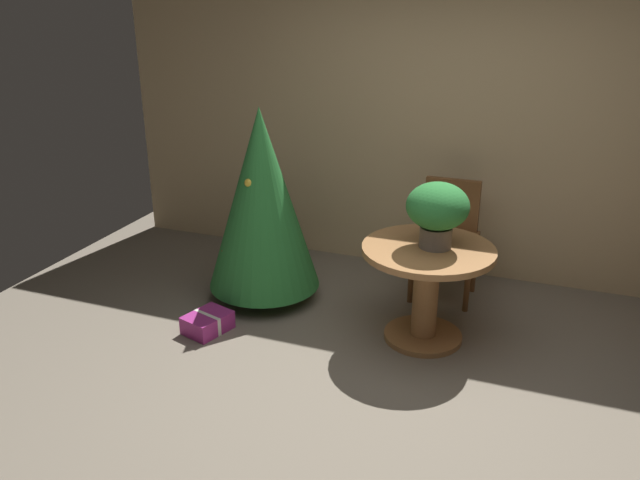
# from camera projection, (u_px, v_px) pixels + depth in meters

# --- Properties ---
(ground_plane) EXTENTS (6.60, 6.60, 0.00)m
(ground_plane) POSITION_uv_depth(u_px,v_px,m) (374.00, 408.00, 3.81)
(ground_plane) COLOR #756B5B
(back_wall_panel) EXTENTS (6.00, 0.10, 2.60)m
(back_wall_panel) POSITION_uv_depth(u_px,v_px,m) (454.00, 122.00, 5.24)
(back_wall_panel) COLOR tan
(back_wall_panel) RESTS_ON ground_plane
(round_dining_table) EXTENTS (0.90, 0.90, 0.70)m
(round_dining_table) POSITION_uv_depth(u_px,v_px,m) (427.00, 279.00, 4.39)
(round_dining_table) COLOR #9E6B3D
(round_dining_table) RESTS_ON ground_plane
(flower_vase) EXTENTS (0.42, 0.42, 0.45)m
(flower_vase) POSITION_uv_depth(u_px,v_px,m) (437.00, 209.00, 4.21)
(flower_vase) COLOR #665B51
(flower_vase) RESTS_ON round_dining_table
(wooden_chair_far) EXTENTS (0.48, 0.41, 0.93)m
(wooden_chair_far) POSITION_uv_depth(u_px,v_px,m) (448.00, 230.00, 5.04)
(wooden_chair_far) COLOR brown
(wooden_chair_far) RESTS_ON ground_plane
(holiday_tree) EXTENTS (0.87, 0.87, 1.53)m
(holiday_tree) POSITION_uv_depth(u_px,v_px,m) (262.00, 200.00, 4.86)
(holiday_tree) COLOR brown
(holiday_tree) RESTS_ON ground_plane
(gift_box_purple) EXTENTS (0.33, 0.38, 0.14)m
(gift_box_purple) POSITION_uv_depth(u_px,v_px,m) (208.00, 323.00, 4.64)
(gift_box_purple) COLOR #9E287A
(gift_box_purple) RESTS_ON ground_plane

